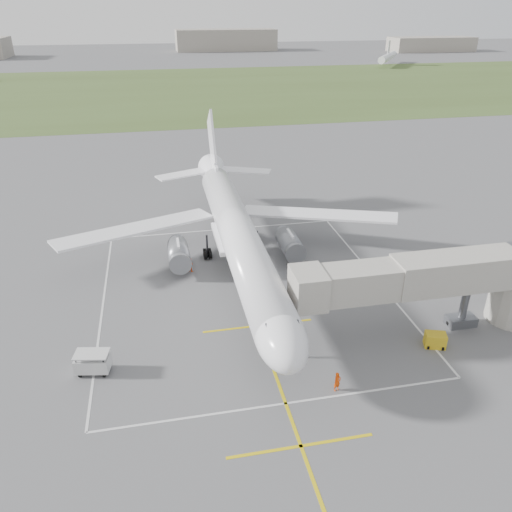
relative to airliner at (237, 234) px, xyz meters
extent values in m
plane|color=#4E4E50|center=(0.00, -0.75, -4.39)|extent=(700.00, 700.00, 0.00)
cube|color=#3D5023|center=(0.00, 129.25, -4.38)|extent=(700.00, 120.00, 0.02)
cube|color=gold|center=(0.00, -5.75, -4.38)|extent=(0.25, 60.00, 0.01)
cube|color=gold|center=(0.00, -24.75, -4.38)|extent=(10.00, 0.25, 0.01)
cube|color=gold|center=(0.00, -10.75, -4.38)|extent=(10.00, 0.25, 0.01)
cube|color=silver|center=(0.00, 11.25, -4.38)|extent=(28.00, 0.20, 0.01)
cube|color=silver|center=(0.00, -20.75, -4.38)|extent=(28.00, 0.20, 0.01)
cube|color=silver|center=(-14.00, -4.75, -4.38)|extent=(0.20, 32.00, 0.01)
cube|color=silver|center=(14.00, -4.75, -4.38)|extent=(0.20, 32.00, 0.01)
cylinder|color=white|center=(0.00, -0.75, 0.11)|extent=(3.80, 36.00, 3.80)
ellipsoid|color=white|center=(0.00, -18.75, 0.11)|extent=(3.80, 7.22, 3.80)
cube|color=black|center=(0.00, -19.65, 1.16)|extent=(2.40, 1.60, 0.99)
cone|color=white|center=(0.00, 19.75, 0.51)|extent=(3.80, 6.00, 3.80)
cube|color=white|center=(10.50, 5.25, -0.74)|extent=(17.93, 11.24, 1.23)
cube|color=white|center=(-10.50, 5.25, -0.74)|extent=(17.93, 11.24, 1.23)
cube|color=white|center=(0.00, 2.25, -1.44)|extent=(4.20, 8.00, 0.50)
cube|color=white|center=(0.00, 20.45, 4.81)|extent=(0.30, 7.89, 8.65)
cube|color=white|center=(0.00, 18.25, 1.81)|extent=(0.35, 5.00, 1.20)
cube|color=white|center=(4.20, 19.45, 0.71)|extent=(7.85, 5.03, 0.20)
cube|color=white|center=(-4.20, 19.45, 0.71)|extent=(7.85, 5.03, 0.20)
cylinder|color=slate|center=(6.20, 1.75, -2.49)|extent=(2.30, 4.20, 2.30)
cube|color=white|center=(6.20, 1.45, -1.69)|extent=(0.25, 2.40, 1.20)
cylinder|color=slate|center=(-6.20, 1.75, -2.49)|extent=(2.30, 4.20, 2.30)
cube|color=white|center=(-6.20, 1.45, -1.69)|extent=(0.25, 2.40, 1.20)
cylinder|color=black|center=(0.00, -15.25, -3.09)|extent=(0.18, 0.18, 2.60)
cylinder|color=black|center=(-0.11, -15.25, -3.99)|extent=(0.28, 0.80, 0.80)
cylinder|color=black|center=(0.11, -15.25, -3.99)|extent=(0.28, 0.80, 0.80)
cylinder|color=black|center=(2.90, 3.75, -2.99)|extent=(0.22, 0.22, 2.80)
cylinder|color=black|center=(2.62, 3.40, -3.91)|extent=(0.32, 0.96, 0.96)
cylinder|color=black|center=(3.18, 3.40, -3.91)|extent=(0.32, 0.96, 0.96)
cylinder|color=black|center=(2.62, 4.10, -3.91)|extent=(0.32, 0.96, 0.96)
cylinder|color=black|center=(3.18, 4.10, -3.91)|extent=(0.32, 0.96, 0.96)
cylinder|color=black|center=(-2.90, 3.75, -2.99)|extent=(0.22, 0.22, 2.80)
cylinder|color=black|center=(-3.18, 3.40, -3.91)|extent=(0.32, 0.96, 0.96)
cylinder|color=black|center=(-2.62, 3.40, -3.91)|extent=(0.32, 0.96, 0.96)
cylinder|color=black|center=(-3.18, 4.10, -3.91)|extent=(0.32, 0.96, 0.96)
cylinder|color=black|center=(-2.62, 4.10, -3.91)|extent=(0.32, 0.96, 0.96)
cube|color=gray|center=(7.74, -14.25, 1.21)|extent=(11.09, 2.90, 2.80)
cube|color=gray|center=(16.46, -14.25, 1.31)|extent=(11.09, 3.10, 3.00)
cube|color=gray|center=(3.40, -14.25, 1.21)|extent=(2.60, 3.40, 3.00)
cylinder|color=#5B5E63|center=(18.00, -14.25, -2.29)|extent=(0.70, 0.70, 4.20)
cube|color=#5B5E63|center=(18.00, -14.25, -3.94)|extent=(2.60, 1.40, 0.90)
cylinder|color=black|center=(17.00, -14.25, -4.04)|extent=(0.70, 0.30, 0.70)
cylinder|color=black|center=(19.00, -14.25, -4.04)|extent=(0.70, 0.30, 0.70)
cube|color=gold|center=(14.09, -16.66, -3.75)|extent=(1.97, 1.59, 1.28)
cylinder|color=black|center=(13.38, -16.92, -4.20)|extent=(0.28, 0.41, 0.38)
cylinder|color=black|center=(14.51, -17.29, -4.20)|extent=(0.28, 0.41, 0.38)
cube|color=silver|center=(-13.96, -14.34, -3.50)|extent=(2.85, 2.02, 1.15)
cube|color=silver|center=(-13.96, -14.34, -2.62)|extent=(2.85, 2.02, 0.08)
cylinder|color=black|center=(-15.10, -14.77, -3.30)|extent=(0.08, 0.08, 1.36)
cylinder|color=black|center=(-13.05, -15.15, -3.30)|extent=(0.08, 0.08, 1.36)
cylinder|color=black|center=(-14.88, -13.53, -3.30)|extent=(0.08, 0.08, 1.36)
cylinder|color=black|center=(-12.82, -13.92, -3.30)|extent=(0.08, 0.08, 1.36)
cylinder|color=black|center=(-14.99, -14.73, -4.18)|extent=(0.26, 0.45, 0.42)
cylinder|color=black|center=(-13.14, -15.08, -4.18)|extent=(0.26, 0.45, 0.42)
cylinder|color=black|center=(-14.78, -13.60, -4.18)|extent=(0.26, 0.45, 0.42)
cylinder|color=black|center=(-12.93, -13.95, -4.18)|extent=(0.26, 0.45, 0.42)
imported|color=#EA4307|center=(4.12, -20.14, -3.59)|extent=(0.68, 0.56, 1.60)
imported|color=#F44807|center=(-5.13, 0.84, -3.62)|extent=(0.95, 0.90, 1.55)
cube|color=gray|center=(40.00, 279.25, 1.61)|extent=(60.00, 20.00, 12.00)
cube|color=gray|center=(160.00, 249.25, -0.39)|extent=(50.00, 18.00, 8.00)
cylinder|color=white|center=(102.27, 184.59, -0.89)|extent=(20.82, 28.15, 3.20)
cube|color=white|center=(102.27, 184.59, 3.61)|extent=(2.52, 3.46, 5.50)
camera|label=1|loc=(-7.60, -47.29, 21.67)|focal=35.00mm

